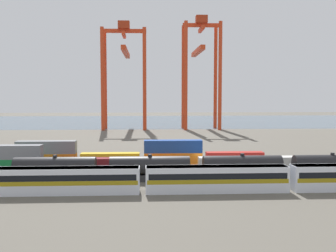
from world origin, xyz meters
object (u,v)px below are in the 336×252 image
Objects in this scene: freight_tank_row at (196,168)px; gantry_crane_central at (200,62)px; shipping_container_11 at (235,158)px; shipping_container_3 at (158,164)px; shipping_container_6 at (47,160)px; shipping_container_2 at (84,165)px; gantry_crane_west at (125,64)px; passenger_train at (217,178)px.

gantry_crane_central is at bearing 82.02° from freight_tank_row.
gantry_crane_central is at bearing 86.98° from shipping_container_11.
shipping_container_6 is at bearing 163.65° from shipping_container_3.
freight_tank_row is 32.85m from shipping_container_6.
gantry_crane_west is (2.48, 98.18, 26.77)m from shipping_container_2.
shipping_container_6 is at bearing 142.64° from shipping_container_2.
gantry_crane_central is at bearing 83.62° from passenger_train.
freight_tank_row is 18.25m from shipping_container_11.
passenger_train is 5.47× the size of shipping_container_6.
freight_tank_row is at bearing -80.48° from gantry_crane_west.
shipping_container_2 and shipping_container_3 have the same top height.
freight_tank_row is 5.07× the size of shipping_container_2.
shipping_container_3 is (13.98, 0.00, 0.00)m from shipping_container_2.
shipping_container_6 is at bearing -115.88° from gantry_crane_central.
shipping_container_2 is 10.98m from shipping_container_6.
shipping_container_2 is at bearing 157.21° from freight_tank_row.
gantry_crane_west is (11.20, 91.52, 26.77)m from shipping_container_6.
shipping_container_11 is 0.25× the size of gantry_crane_central.
shipping_container_11 is (10.04, 15.22, -0.87)m from freight_tank_row.
shipping_container_3 and shipping_container_6 have the same top height.
shipping_container_3 is at bearing 126.76° from freight_tank_row.
shipping_container_2 and shipping_container_6 have the same top height.
shipping_container_2 is (-20.37, 8.56, -0.87)m from freight_tank_row.
gantry_crane_west is (-19.96, 115.16, 25.93)m from passenger_train.
gantry_crane_central is at bearing 64.12° from shipping_container_6.
gantry_crane_central is (32.72, -1.00, 0.80)m from gantry_crane_west.
gantry_crane_central is (4.78, 90.52, 27.57)m from shipping_container_11.
freight_tank_row is 5.07× the size of shipping_container_6.
shipping_container_6 is 96.01m from gantry_crane_west.
shipping_container_2 is 101.80m from gantry_crane_west.
gantry_crane_west is at bearing 99.83° from passenger_train.
gantry_crane_central is (21.22, 97.19, 27.57)m from shipping_container_3.
gantry_crane_central reaches higher than shipping_container_3.
gantry_crane_west reaches higher than shipping_container_11.
passenger_train is at bearing -76.24° from freight_tank_row.
shipping_container_6 is 1.00× the size of shipping_container_11.
shipping_container_2 is 1.00× the size of shipping_container_6.
passenger_train is 28.15m from shipping_container_2.
shipping_container_3 is 102.41m from gantry_crane_west.
gantry_crane_central reaches higher than passenger_train.
freight_tank_row is 111.28m from gantry_crane_west.
shipping_container_6 is 0.25× the size of gantry_crane_central.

